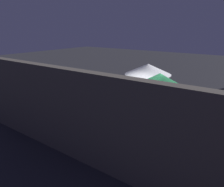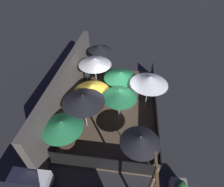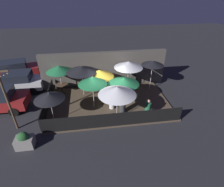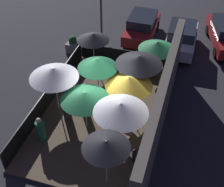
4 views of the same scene
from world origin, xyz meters
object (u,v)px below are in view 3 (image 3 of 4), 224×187
at_px(patio_umbrella_4, 93,80).
at_px(patio_umbrella_8, 124,81).
at_px(dining_table_1, 127,84).
at_px(patio_chair_1, 133,80).
at_px(dining_table_0, 62,86).
at_px(parked_car_2, 13,70).
at_px(patron_2, 148,109).
at_px(patio_umbrella_6, 81,69).
at_px(patio_umbrella_1, 129,64).
at_px(patio_umbrella_3, 99,73).
at_px(patio_umbrella_7, 49,96).
at_px(patio_chair_0, 106,97).
at_px(planter_box, 24,141).
at_px(patio_umbrella_5, 117,91).
at_px(parked_car_1, 18,82).
at_px(patron_1, 112,101).
at_px(patron_0, 123,105).
at_px(patio_umbrella_0, 59,69).
at_px(patio_umbrella_2, 153,63).

xyz_separation_m(patio_umbrella_4, patio_umbrella_8, (2.08, 0.14, -0.27)).
distance_m(dining_table_1, patio_chair_1, 1.02).
relative_size(dining_table_0, parked_car_2, 0.18).
bearing_deg(patron_2, parked_car_2, -131.44).
height_order(patio_umbrella_6, patio_umbrella_8, patio_umbrella_6).
xyz_separation_m(patio_umbrella_1, parked_car_2, (-9.94, 4.00, -1.53)).
xyz_separation_m(patio_umbrella_3, parked_car_2, (-7.71, 4.24, -1.07)).
height_order(patio_umbrella_7, patron_2, patio_umbrella_7).
distance_m(patio_chair_0, planter_box, 5.80).
relative_size(patio_umbrella_5, patio_chair_0, 2.57).
distance_m(patio_umbrella_3, patio_chair_1, 3.31).
distance_m(patio_umbrella_6, planter_box, 5.99).
bearing_deg(parked_car_1, patio_umbrella_3, -15.38).
xyz_separation_m(dining_table_0, parked_car_1, (-3.49, 0.95, 0.14)).
relative_size(patron_1, planter_box, 1.35).
height_order(patio_umbrella_6, parked_car_2, patio_umbrella_6).
distance_m(patio_umbrella_3, planter_box, 6.55).
bearing_deg(dining_table_0, patio_umbrella_7, -93.00).
xyz_separation_m(patio_umbrella_3, patron_0, (1.29, -2.57, -1.22)).
distance_m(patron_1, patron_2, 2.45).
bearing_deg(patio_umbrella_8, dining_table_0, 153.49).
bearing_deg(patron_2, patron_0, -117.04).
height_order(dining_table_1, parked_car_1, parked_car_1).
relative_size(patio_umbrella_6, patron_1, 1.77).
xyz_separation_m(patio_umbrella_8, dining_table_0, (-4.47, 2.23, -1.23)).
xyz_separation_m(patio_umbrella_0, patio_umbrella_8, (4.47, -2.23, -0.23)).
height_order(patron_0, patron_2, patron_0).
height_order(patio_umbrella_3, parked_car_2, patio_umbrella_3).
height_order(patio_umbrella_7, patio_umbrella_8, patio_umbrella_7).
bearing_deg(dining_table_1, patio_umbrella_7, -150.26).
bearing_deg(patio_umbrella_1, patio_umbrella_2, 0.44).
bearing_deg(patio_umbrella_5, planter_box, -165.28).
bearing_deg(patio_umbrella_8, planter_box, -152.31).
height_order(dining_table_0, planter_box, planter_box).
distance_m(patio_umbrella_0, patron_2, 7.08).
relative_size(patio_umbrella_1, dining_table_0, 2.90).
relative_size(patio_umbrella_0, patron_1, 1.69).
xyz_separation_m(patio_umbrella_3, patio_chair_1, (2.88, 1.03, -1.27)).
distance_m(patio_umbrella_1, patron_2, 3.84).
bearing_deg(planter_box, patron_2, 11.73).
bearing_deg(patron_2, patio_umbrella_1, -176.71).
relative_size(dining_table_1, patio_chair_1, 0.89).
bearing_deg(patio_umbrella_2, patio_chair_0, -158.49).
bearing_deg(patio_umbrella_0, patio_chair_1, 3.25).
bearing_deg(patio_umbrella_7, patio_chair_0, 24.58).
xyz_separation_m(patio_umbrella_1, patio_umbrella_8, (-0.71, -1.78, -0.44)).
height_order(patio_umbrella_5, parked_car_1, patio_umbrella_5).
bearing_deg(patron_1, patio_umbrella_2, 141.66).
relative_size(dining_table_1, planter_box, 0.85).
bearing_deg(patron_0, patio_umbrella_2, 176.22).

